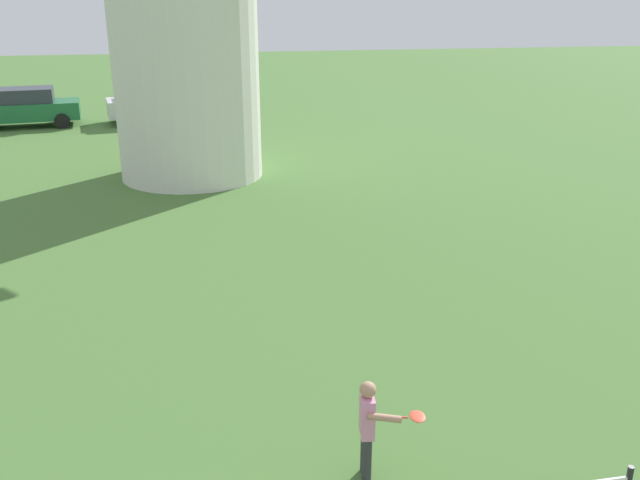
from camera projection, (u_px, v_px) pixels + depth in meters
The scene contains 3 objects.
player_far at pixel (369, 424), 7.78m from camera, with size 0.72×0.57×1.26m.
parked_car_green at pixel (23, 107), 27.83m from camera, with size 4.56×2.30×1.56m.
parked_car_silver at pixel (154, 103), 28.87m from camera, with size 4.02×2.34×1.56m.
Camera 1 is at (-0.84, -2.87, 5.38)m, focal length 38.44 mm.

